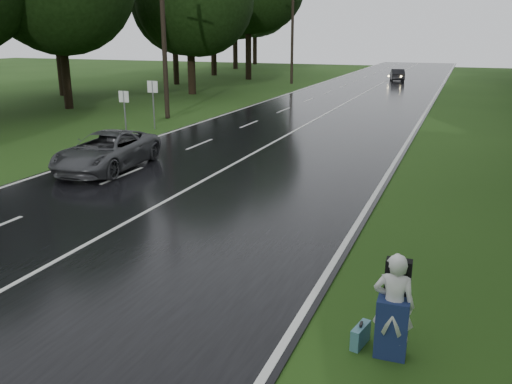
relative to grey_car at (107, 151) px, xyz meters
The scene contains 14 objects.
ground 9.60m from the grey_car, 64.69° to the right, with size 160.00×160.00×0.00m, color #254715.
road 12.08m from the grey_car, 70.16° to the left, with size 12.00×140.00×0.04m, color black.
lane_center 12.08m from the grey_car, 70.16° to the left, with size 0.12×140.00×0.01m, color silver.
grey_car is the anchor object (origin of this frame).
far_car 43.35m from the grey_car, 83.18° to the left, with size 1.32×3.79×1.25m, color black.
hitchhiker 14.24m from the grey_car, 35.77° to the right, with size 0.66×0.59×1.76m.
suitcase 13.79m from the grey_car, 36.63° to the right, with size 0.15×0.51×0.36m, color teal.
utility_pole_mid 12.61m from the grey_car, 110.49° to the left, with size 1.80×0.28×9.79m, color black, non-canonical shape.
utility_pole_far 36.42m from the grey_car, 96.95° to the left, with size 1.80×0.28×9.15m, color black, non-canonical shape.
road_sign_a 6.51m from the grey_car, 118.71° to the left, with size 0.54×0.10×2.26m, color white, non-canonical shape.
road_sign_b 8.85m from the grey_car, 110.62° to the left, with size 0.61×0.10×2.54m, color white, non-canonical shape.
tree_left_d 18.33m from the grey_car, 134.50° to the left, with size 8.94×8.94×13.97m, color black, non-canonical shape.
tree_left_e 25.82m from the grey_car, 111.08° to the left, with size 8.01×8.01×12.52m, color black, non-canonical shape.
tree_left_f 40.76m from the grey_car, 104.84° to the left, with size 11.57×11.57×18.08m, color black, non-canonical shape.
Camera 1 is at (8.17, -7.31, 4.93)m, focal length 37.25 mm.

